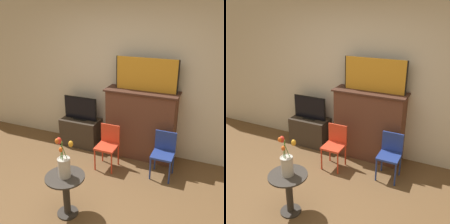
# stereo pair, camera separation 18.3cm
# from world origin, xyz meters

# --- Properties ---
(wall_back) EXTENTS (8.00, 0.06, 2.70)m
(wall_back) POSITION_xyz_m (0.00, 2.13, 1.35)
(wall_back) COLOR beige
(wall_back) RESTS_ON ground
(fireplace_mantel) EXTENTS (1.18, 0.40, 1.17)m
(fireplace_mantel) POSITION_xyz_m (0.25, 1.92, 0.60)
(fireplace_mantel) COLOR brown
(fireplace_mantel) RESTS_ON ground
(painting) EXTENTS (0.99, 0.03, 0.52)m
(painting) POSITION_xyz_m (0.31, 1.92, 1.43)
(painting) COLOR black
(painting) RESTS_ON fireplace_mantel
(tv_stand) EXTENTS (0.70, 0.39, 0.50)m
(tv_stand) POSITION_xyz_m (-0.87, 1.89, 0.25)
(tv_stand) COLOR #382D23
(tv_stand) RESTS_ON ground
(tv_monitor) EXTENTS (0.63, 0.12, 0.42)m
(tv_monitor) POSITION_xyz_m (-0.87, 1.89, 0.71)
(tv_monitor) COLOR black
(tv_monitor) RESTS_ON tv_stand
(chair_red) EXTENTS (0.32, 0.32, 0.68)m
(chair_red) POSITION_xyz_m (-0.12, 1.41, 0.40)
(chair_red) COLOR red
(chair_red) RESTS_ON ground
(chair_blue) EXTENTS (0.32, 0.32, 0.68)m
(chair_blue) POSITION_xyz_m (0.74, 1.51, 0.40)
(chair_blue) COLOR navy
(chair_blue) RESTS_ON ground
(side_table) EXTENTS (0.47, 0.47, 0.55)m
(side_table) POSITION_xyz_m (-0.14, 0.23, 0.35)
(side_table) COLOR #332D28
(side_table) RESTS_ON ground
(vase_tulips) EXTENTS (0.18, 0.18, 0.48)m
(vase_tulips) POSITION_xyz_m (-0.15, 0.23, 0.71)
(vase_tulips) COLOR beige
(vase_tulips) RESTS_ON side_table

